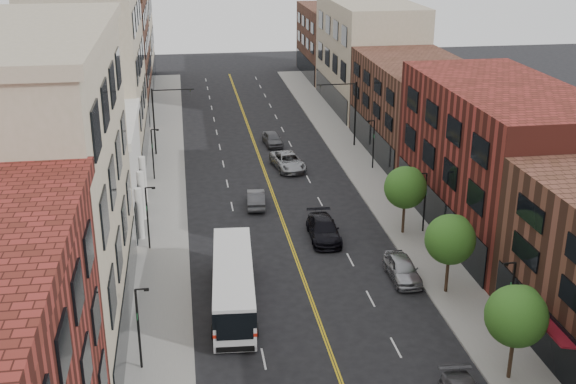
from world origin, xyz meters
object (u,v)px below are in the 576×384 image
car_parked_far (402,269)px  car_lane_behind (256,199)px  city_bus (233,282)px  car_lane_c (272,139)px  car_lane_a (324,229)px  car_lane_b (288,161)px

car_parked_far → car_lane_behind: car_parked_far is taller
city_bus → car_lane_behind: (3.35, 17.28, -1.04)m
car_parked_far → car_lane_c: bearing=99.0°
car_parked_far → car_lane_behind: 17.66m
city_bus → car_lane_a: (7.95, 9.53, -0.95)m
city_bus → car_lane_c: (7.15, 35.32, -1.02)m
city_bus → car_lane_c: size_ratio=2.72×
car_lane_behind → car_lane_c: 18.43m
car_parked_far → car_lane_c: 33.73m
car_lane_b → car_lane_c: (-0.54, 8.32, -0.06)m
car_lane_behind → car_lane_c: (3.80, 18.04, 0.02)m
city_bus → car_parked_far: 12.35m
city_bus → car_lane_a: bearing=53.8°
car_lane_a → car_lane_b: (-0.26, 17.47, -0.01)m
city_bus → car_lane_a: size_ratio=2.11×
car_lane_a → car_lane_behind: bearing=122.3°
city_bus → car_lane_behind: size_ratio=2.69×
car_lane_behind → car_lane_c: bearing=-97.1°
car_lane_behind → car_lane_a: car_lane_a is taller
city_bus → car_lane_b: (7.69, 27.00, -0.96)m
city_bus → car_parked_far: city_bus is taller
car_parked_far → car_lane_c: car_parked_far is taller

